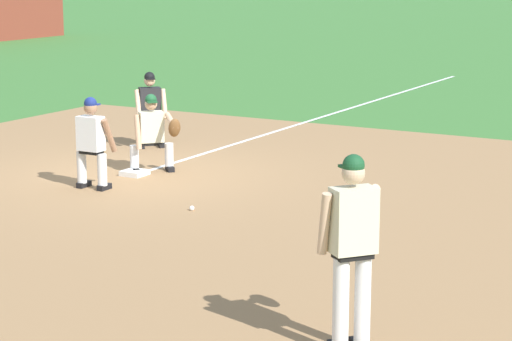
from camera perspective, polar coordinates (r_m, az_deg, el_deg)
ground_plane at (r=16.82m, az=-6.95°, el=-0.29°), size 160.00×160.00×0.00m
infield_dirt_patch at (r=12.97m, az=-2.57°, el=-3.88°), size 18.00×18.00×0.01m
foul_line_stripe at (r=23.88m, az=4.91°, el=3.41°), size 16.58×0.10×0.00m
first_base_bag at (r=16.81m, az=-6.95°, el=-0.14°), size 0.38×0.38×0.09m
baseball at (r=14.39m, az=-3.69°, el=-2.17°), size 0.07×0.07×0.07m
pitcher at (r=9.06m, az=5.54°, el=-4.02°), size 0.85×0.54×1.86m
first_baseman at (r=16.86m, az=-5.88°, el=2.30°), size 0.71×1.09×1.34m
baserunner at (r=15.78m, az=-9.38°, el=1.76°), size 0.44×0.60×1.46m
umpire at (r=19.16m, az=-6.07°, el=3.64°), size 0.67×0.67×1.46m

